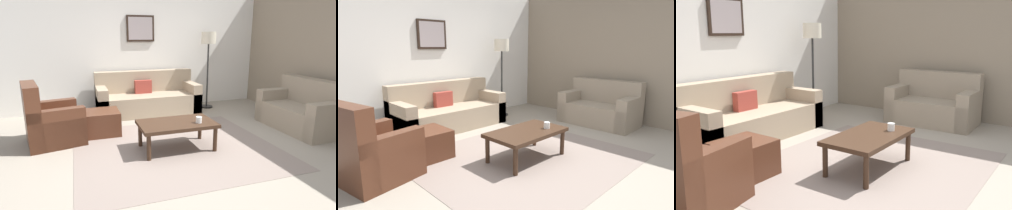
{
  "view_description": "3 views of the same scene",
  "coord_description": "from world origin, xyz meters",
  "views": [
    {
      "loc": [
        -1.33,
        -3.62,
        1.62
      ],
      "look_at": [
        -0.06,
        0.19,
        0.62
      ],
      "focal_mm": 29.63,
      "sensor_mm": 36.0,
      "label": 1
    },
    {
      "loc": [
        -2.75,
        -2.45,
        1.53
      ],
      "look_at": [
        -0.13,
        0.23,
        0.75
      ],
      "focal_mm": 29.53,
      "sensor_mm": 36.0,
      "label": 2
    },
    {
      "loc": [
        -3.32,
        -2.01,
        1.56
      ],
      "look_at": [
        0.07,
        0.37,
        0.69
      ],
      "focal_mm": 37.59,
      "sensor_mm": 36.0,
      "label": 3
    }
  ],
  "objects": [
    {
      "name": "ground_plane",
      "position": [
        0.0,
        0.0,
        0.0
      ],
      "size": [
        8.0,
        8.0,
        0.0
      ],
      "primitive_type": "plane",
      "color": "gray"
    },
    {
      "name": "rear_partition",
      "position": [
        0.0,
        2.6,
        1.4
      ],
      "size": [
        6.0,
        0.12,
        2.8
      ],
      "primitive_type": "cube",
      "color": "silver",
      "rests_on": "ground_plane"
    },
    {
      "name": "area_rug",
      "position": [
        0.0,
        0.0,
        0.0
      ],
      "size": [
        2.9,
        2.51,
        0.01
      ],
      "primitive_type": "cube",
      "color": "gray",
      "rests_on": "ground_plane"
    },
    {
      "name": "couch_main",
      "position": [
        0.09,
        2.11,
        0.3
      ],
      "size": [
        2.15,
        0.88,
        0.88
      ],
      "color": "gray",
      "rests_on": "ground_plane"
    },
    {
      "name": "couch_loveseat",
      "position": [
        2.48,
        0.13,
        0.3
      ],
      "size": [
        0.82,
        1.44,
        0.88
      ],
      "color": "gray",
      "rests_on": "ground_plane"
    },
    {
      "name": "armchair_leather",
      "position": [
        -1.78,
        0.8,
        0.31
      ],
      "size": [
        0.94,
        0.94,
        0.95
      ],
      "color": "#4C2819",
      "rests_on": "ground_plane"
    },
    {
      "name": "ottoman",
      "position": [
        -0.97,
        0.97,
        0.2
      ],
      "size": [
        0.56,
        0.56,
        0.4
      ],
      "primitive_type": "cube",
      "color": "#4C2819",
      "rests_on": "ground_plane"
    },
    {
      "name": "coffee_table",
      "position": [
        0.0,
        -0.04,
        0.36
      ],
      "size": [
        1.1,
        0.64,
        0.41
      ],
      "color": "#382316",
      "rests_on": "ground_plane"
    },
    {
      "name": "cup",
      "position": [
        0.29,
        -0.16,
        0.45
      ],
      "size": [
        0.09,
        0.09,
        0.09
      ],
      "primitive_type": "cylinder",
      "color": "white",
      "rests_on": "coffee_table"
    },
    {
      "name": "lamp_standing",
      "position": [
        1.51,
        2.05,
        1.41
      ],
      "size": [
        0.32,
        0.32,
        1.71
      ],
      "color": "black",
      "rests_on": "ground_plane"
    },
    {
      "name": "framed_artwork",
      "position": [
        0.08,
        2.51,
        1.78
      ],
      "size": [
        0.61,
        0.04,
        0.56
      ],
      "color": "black"
    }
  ]
}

